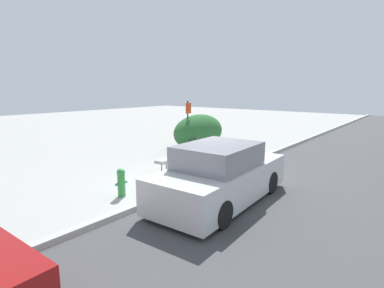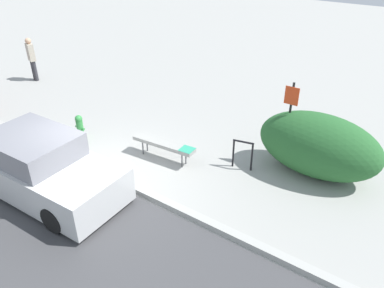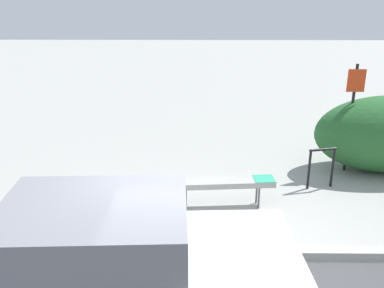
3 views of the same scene
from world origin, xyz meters
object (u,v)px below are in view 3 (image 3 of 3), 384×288
bench (223,183)px  sign_post (352,108)px  fire_hydrant (56,200)px  parked_car_near (109,270)px  bike_rack (321,164)px

bench → sign_post: (2.75, 1.72, 0.91)m
fire_hydrant → parked_car_near: 2.64m
bench → bike_rack: 2.13m
bench → bike_rack: bearing=18.6°
bench → fire_hydrant: bearing=-173.4°
bench → bike_rack: bike_rack is taller
bench → fire_hydrant: fire_hydrant is taller
bench → parked_car_near: parked_car_near is taller
bike_rack → sign_post: sign_post is taller
bike_rack → fire_hydrant: bike_rack is taller
fire_hydrant → parked_car_near: parked_car_near is taller
parked_car_near → sign_post: bearing=44.5°
bench → sign_post: size_ratio=0.82×
fire_hydrant → parked_car_near: size_ratio=0.18×
bench → fire_hydrant: size_ratio=2.45×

